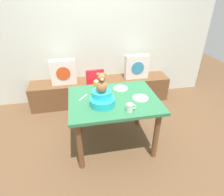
{
  "coord_description": "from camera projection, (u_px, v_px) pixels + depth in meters",
  "views": [
    {
      "loc": [
        -0.42,
        -2.04,
        1.95
      ],
      "look_at": [
        0.0,
        0.1,
        0.69
      ],
      "focal_mm": 30.33,
      "sensor_mm": 36.0,
      "label": 1
    }
  ],
  "objects": [
    {
      "name": "ground_plane",
      "position": [
        113.0,
        142.0,
        2.78
      ],
      "size": [
        8.0,
        8.0,
        0.0
      ],
      "primitive_type": "plane",
      "color": "brown"
    },
    {
      "name": "back_wall",
      "position": [
        97.0,
        31.0,
        3.37
      ],
      "size": [
        4.4,
        0.1,
        2.6
      ],
      "primitive_type": "cube",
      "color": "silver",
      "rests_on": "ground_plane"
    },
    {
      "name": "window_bench",
      "position": [
        101.0,
        91.0,
        3.68
      ],
      "size": [
        2.6,
        0.44,
        0.46
      ],
      "primitive_type": "cube",
      "color": "brown",
      "rests_on": "ground_plane"
    },
    {
      "name": "pillow_floral_left",
      "position": [
        63.0,
        72.0,
        3.32
      ],
      "size": [
        0.44,
        0.15,
        0.44
      ],
      "color": "white",
      "rests_on": "window_bench"
    },
    {
      "name": "pillow_floral_right",
      "position": [
        137.0,
        67.0,
        3.55
      ],
      "size": [
        0.44,
        0.15,
        0.44
      ],
      "color": "white",
      "rests_on": "window_bench"
    },
    {
      "name": "dining_table",
      "position": [
        113.0,
        106.0,
        2.46
      ],
      "size": [
        1.13,
        0.89,
        0.74
      ],
      "color": "#2D7247",
      "rests_on": "ground_plane"
    },
    {
      "name": "highchair",
      "position": [
        97.0,
        88.0,
        3.14
      ],
      "size": [
        0.34,
        0.46,
        0.79
      ],
      "color": "red",
      "rests_on": "ground_plane"
    },
    {
      "name": "infant_seat_teal",
      "position": [
        102.0,
        99.0,
        2.25
      ],
      "size": [
        0.3,
        0.33,
        0.16
      ],
      "color": "#24B8CD",
      "rests_on": "dining_table"
    },
    {
      "name": "teddy_bear",
      "position": [
        102.0,
        83.0,
        2.15
      ],
      "size": [
        0.13,
        0.12,
        0.25
      ],
      "color": "#B26D42",
      "rests_on": "infant_seat_teal"
    },
    {
      "name": "ketchup_bottle",
      "position": [
        96.0,
        86.0,
        2.53
      ],
      "size": [
        0.07,
        0.07,
        0.18
      ],
      "color": "gold",
      "rests_on": "dining_table"
    },
    {
      "name": "coffee_mug",
      "position": [
        130.0,
        108.0,
        2.13
      ],
      "size": [
        0.12,
        0.08,
        0.09
      ],
      "color": "silver",
      "rests_on": "dining_table"
    },
    {
      "name": "dinner_plate_near",
      "position": [
        121.0,
        88.0,
        2.64
      ],
      "size": [
        0.2,
        0.2,
        0.01
      ],
      "primitive_type": "cylinder",
      "color": "white",
      "rests_on": "dining_table"
    },
    {
      "name": "dinner_plate_far",
      "position": [
        140.0,
        98.0,
        2.4
      ],
      "size": [
        0.2,
        0.2,
        0.01
      ],
      "primitive_type": "cylinder",
      "color": "white",
      "rests_on": "dining_table"
    },
    {
      "name": "table_fork",
      "position": [
        83.0,
        97.0,
        2.42
      ],
      "size": [
        0.12,
        0.14,
        0.01
      ],
      "primitive_type": "cube",
      "rotation": [
        0.0,
        0.0,
        2.49
      ],
      "color": "silver",
      "rests_on": "dining_table"
    }
  ]
}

